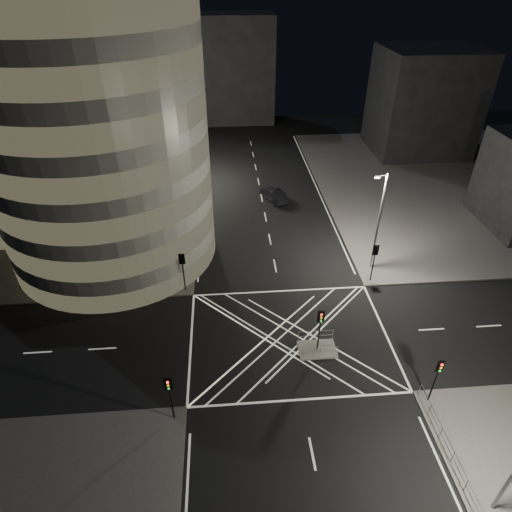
{
  "coord_description": "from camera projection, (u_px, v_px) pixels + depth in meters",
  "views": [
    {
      "loc": [
        -4.7,
        -24.55,
        25.47
      ],
      "look_at": [
        -2.13,
        7.61,
        3.0
      ],
      "focal_mm": 30.0,
      "sensor_mm": 36.0,
      "label": 1
    }
  ],
  "objects": [
    {
      "name": "central_island",
      "position": [
        317.0,
        349.0,
        33.81
      ],
      "size": [
        3.0,
        2.0,
        0.15
      ],
      "primitive_type": "cube",
      "color": "slate",
      "rests_on": "ground"
    },
    {
      "name": "street_lamp_right_far",
      "position": [
        379.0,
        219.0,
        39.76
      ],
      "size": [
        1.25,
        0.25,
        10.0
      ],
      "color": "slate",
      "rests_on": "sidewalk_far_right"
    },
    {
      "name": "tree_c",
      "position": [
        173.0,
        178.0,
        48.58
      ],
      "size": [
        4.16,
        4.16,
        7.25
      ],
      "color": "black",
      "rests_on": "sidewalk_far_left"
    },
    {
      "name": "railing_island_north",
      "position": [
        316.0,
        336.0,
        34.19
      ],
      "size": [
        2.8,
        0.06,
        1.1
      ],
      "primitive_type": "cube",
      "color": "slate",
      "rests_on": "central_island"
    },
    {
      "name": "street_lamp_left_near",
      "position": [
        177.0,
        212.0,
        40.98
      ],
      "size": [
        1.25,
        0.25,
        10.0
      ],
      "color": "slate",
      "rests_on": "sidewalk_far_left"
    },
    {
      "name": "railing_island_south",
      "position": [
        320.0,
        353.0,
        32.71
      ],
      "size": [
        2.8,
        0.06,
        1.1
      ],
      "primitive_type": "cube",
      "color": "slate",
      "rests_on": "central_island"
    },
    {
      "name": "street_lamp_left_far",
      "position": [
        187.0,
        145.0,
        55.7
      ],
      "size": [
        1.25,
        0.25,
        10.0
      ],
      "color": "slate",
      "rests_on": "sidewalk_far_left"
    },
    {
      "name": "building_far_end",
      "position": [
        223.0,
        70.0,
        76.99
      ],
      "size": [
        18.0,
        8.0,
        18.0
      ],
      "primitive_type": "cube",
      "color": "black",
      "rests_on": "ground"
    },
    {
      "name": "tree_a",
      "position": [
        163.0,
        235.0,
        38.85
      ],
      "size": [
        4.6,
        4.6,
        7.35
      ],
      "color": "black",
      "rests_on": "sidewalk_far_left"
    },
    {
      "name": "traffic_signal_fr",
      "position": [
        375.0,
        256.0,
        39.42
      ],
      "size": [
        0.55,
        0.22,
        4.0
      ],
      "color": "black",
      "rests_on": "sidewalk_far_right"
    },
    {
      "name": "building_right_far",
      "position": [
        423.0,
        101.0,
        65.0
      ],
      "size": [
        14.0,
        12.0,
        15.0
      ],
      "primitive_type": "cube",
      "color": "black",
      "rests_on": "sidewalk_far_right"
    },
    {
      "name": "sidewalk_far_left",
      "position": [
        37.0,
        199.0,
        55.09
      ],
      "size": [
        42.0,
        42.0,
        0.15
      ],
      "primitive_type": "cube",
      "color": "#4D4A48",
      "rests_on": "ground"
    },
    {
      "name": "sidewalk_far_right",
      "position": [
        470.0,
        183.0,
        58.89
      ],
      "size": [
        42.0,
        42.0,
        0.15
      ],
      "primitive_type": "cube",
      "color": "#4D4A48",
      "rests_on": "ground"
    },
    {
      "name": "tree_e",
      "position": [
        181.0,
        144.0,
        58.62
      ],
      "size": [
        3.86,
        3.86,
        6.7
      ],
      "color": "black",
      "rests_on": "sidewalk_far_left"
    },
    {
      "name": "ground",
      "position": [
        289.0,
        338.0,
        34.95
      ],
      "size": [
        120.0,
        120.0,
        0.0
      ],
      "primitive_type": "plane",
      "color": "black",
      "rests_on": "ground"
    },
    {
      "name": "sedan",
      "position": [
        274.0,
        195.0,
        54.41
      ],
      "size": [
        3.4,
        4.94,
        1.54
      ],
      "primitive_type": "imported",
      "rotation": [
        0.0,
        0.0,
        3.56
      ],
      "color": "black",
      "rests_on": "ground"
    },
    {
      "name": "traffic_signal_fl",
      "position": [
        183.0,
        265.0,
        38.27
      ],
      "size": [
        0.55,
        0.22,
        4.0
      ],
      "color": "black",
      "rests_on": "sidewalk_far_left"
    },
    {
      "name": "traffic_signal_nl",
      "position": [
        170.0,
        391.0,
        27.14
      ],
      "size": [
        0.55,
        0.22,
        4.0
      ],
      "color": "black",
      "rests_on": "sidewalk_near_left"
    },
    {
      "name": "office_tower_curved",
      "position": [
        57.0,
        119.0,
        41.69
      ],
      "size": [
        30.0,
        29.0,
        27.2
      ],
      "color": "gray",
      "rests_on": "sidewalk_far_left"
    },
    {
      "name": "railing_near_right",
      "position": [
        459.0,
        471.0,
        25.15
      ],
      "size": [
        0.06,
        11.7,
        1.1
      ],
      "primitive_type": "cube",
      "color": "slate",
      "rests_on": "sidewalk_near_right"
    },
    {
      "name": "traffic_signal_island",
      "position": [
        320.0,
        323.0,
        32.19
      ],
      "size": [
        0.55,
        0.22,
        4.0
      ],
      "color": "black",
      "rests_on": "central_island"
    },
    {
      "name": "tree_b",
      "position": [
        168.0,
        200.0,
        43.51
      ],
      "size": [
        4.15,
        4.15,
        7.53
      ],
      "color": "black",
      "rests_on": "sidewalk_far_left"
    },
    {
      "name": "tree_d",
      "position": [
        177.0,
        158.0,
        53.51
      ],
      "size": [
        4.88,
        4.88,
        7.62
      ],
      "color": "black",
      "rests_on": "sidewalk_far_left"
    },
    {
      "name": "traffic_signal_nr",
      "position": [
        438.0,
        373.0,
        28.29
      ],
      "size": [
        0.55,
        0.22,
        4.0
      ],
      "color": "black",
      "rests_on": "sidewalk_near_right"
    },
    {
      "name": "office_block_rear",
      "position": [
        100.0,
        80.0,
        61.49
      ],
      "size": [
        24.0,
        16.0,
        22.0
      ],
      "primitive_type": "cube",
      "color": "gray",
      "rests_on": "sidewalk_far_left"
    }
  ]
}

